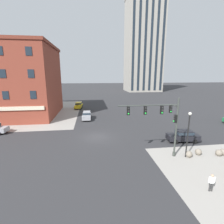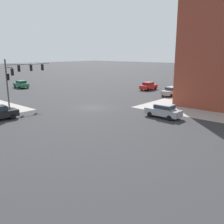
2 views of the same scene
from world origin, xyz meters
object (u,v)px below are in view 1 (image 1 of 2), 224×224
at_px(bollard_sphere_curb_b, 198,152).
at_px(bollard_sphere_curb_c, 219,153).
at_px(bollard_sphere_curb_a, 189,154).
at_px(street_lamp_corner_near, 188,129).
at_px(bollard_sphere_curb_d, 223,152).
at_px(car_main_southbound_near, 79,105).
at_px(pedestrian_at_curb, 212,182).
at_px(car_cross_far, 87,115).
at_px(traffic_signal_main, 164,119).
at_px(car_main_northbound_far, 183,136).

distance_m(bollard_sphere_curb_b, bollard_sphere_curb_c, 2.34).
bearing_deg(bollard_sphere_curb_a, street_lamp_corner_near, 166.71).
relative_size(bollard_sphere_curb_c, bollard_sphere_curb_d, 1.00).
xyz_separation_m(bollard_sphere_curb_b, bollard_sphere_curb_c, (2.28, -0.53, 0.00)).
distance_m(street_lamp_corner_near, car_main_southbound_near, 33.95).
height_order(bollard_sphere_curb_c, pedestrian_at_curb, pedestrian_at_curb).
relative_size(bollard_sphere_curb_a, car_main_southbound_near, 0.17).
bearing_deg(car_main_southbound_near, bollard_sphere_curb_a, -64.47).
bearing_deg(car_cross_far, traffic_signal_main, -63.04).
bearing_deg(bollard_sphere_curb_b, street_lamp_corner_near, -170.60).
distance_m(pedestrian_at_curb, car_main_northbound_far, 10.61).
height_order(bollard_sphere_curb_a, pedestrian_at_curb, pedestrian_at_curb).
xyz_separation_m(pedestrian_at_curb, car_main_southbound_near, (-13.13, 36.43, 0.04)).
xyz_separation_m(bollard_sphere_curb_b, car_main_northbound_far, (0.35, 4.02, 0.54)).
relative_size(bollard_sphere_curb_d, car_main_southbound_near, 0.17).
xyz_separation_m(bollard_sphere_curb_b, pedestrian_at_curb, (-3.00, -6.05, 0.50)).
distance_m(traffic_signal_main, bollard_sphere_curb_b, 6.20).
height_order(traffic_signal_main, bollard_sphere_curb_c, traffic_signal_main).
xyz_separation_m(bollard_sphere_curb_a, car_main_southbound_near, (-14.69, 30.76, 0.54)).
height_order(bollard_sphere_curb_a, car_main_southbound_near, car_main_southbound_near).
bearing_deg(car_cross_far, car_main_northbound_far, -45.16).
bearing_deg(bollard_sphere_curb_a, bollard_sphere_curb_b, 14.76).
relative_size(bollard_sphere_curb_c, car_main_southbound_near, 0.17).
bearing_deg(car_main_southbound_near, bollard_sphere_curb_b, -62.03).
relative_size(bollard_sphere_curb_a, pedestrian_at_curb, 0.49).
xyz_separation_m(bollard_sphere_curb_c, car_cross_far, (-15.87, 18.56, 0.54)).
height_order(bollard_sphere_curb_c, bollard_sphere_curb_d, same).
bearing_deg(bollard_sphere_curb_d, pedestrian_at_curb, -136.34).
height_order(bollard_sphere_curb_b, bollard_sphere_curb_c, same).
bearing_deg(bollard_sphere_curb_d, street_lamp_corner_near, 178.69).
height_order(traffic_signal_main, pedestrian_at_curb, traffic_signal_main).
bearing_deg(pedestrian_at_curb, bollard_sphere_curb_b, 63.60).
xyz_separation_m(traffic_signal_main, street_lamp_corner_near, (2.76, -0.57, -1.20)).
height_order(bollard_sphere_curb_c, car_main_northbound_far, car_main_northbound_far).
bearing_deg(traffic_signal_main, car_main_southbound_near, 111.03).
relative_size(car_main_northbound_far, car_cross_far, 1.02).
height_order(bollard_sphere_curb_b, street_lamp_corner_near, street_lamp_corner_near).
bearing_deg(bollard_sphere_curb_b, bollard_sphere_curb_d, -7.91).
xyz_separation_m(bollard_sphere_curb_a, car_main_northbound_far, (1.79, 4.40, 0.54)).
bearing_deg(car_cross_far, bollard_sphere_curb_a, -56.58).
bearing_deg(bollard_sphere_curb_d, bollard_sphere_curb_b, 172.09).
bearing_deg(street_lamp_corner_near, pedestrian_at_curb, -101.88).
relative_size(bollard_sphere_curb_c, pedestrian_at_curb, 0.49).
relative_size(bollard_sphere_curb_b, car_main_southbound_near, 0.17).
bearing_deg(traffic_signal_main, bollard_sphere_curb_c, -6.69).
bearing_deg(car_main_northbound_far, traffic_signal_main, -142.66).
relative_size(street_lamp_corner_near, car_main_northbound_far, 1.19).
xyz_separation_m(traffic_signal_main, bollard_sphere_curb_b, (4.56, -0.27, -4.20)).
distance_m(bollard_sphere_curb_c, pedestrian_at_curb, 7.66).
xyz_separation_m(bollard_sphere_curb_a, bollard_sphere_curb_d, (4.35, -0.02, 0.00)).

